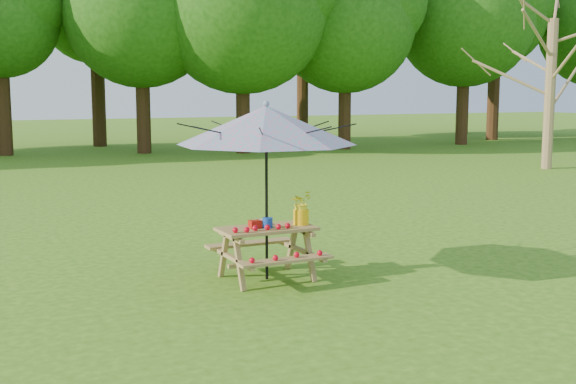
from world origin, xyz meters
name	(u,v)px	position (x,y,z in m)	size (l,w,h in m)	color
picnic_table	(267,254)	(-2.90, 2.87, 0.33)	(1.20, 1.32, 0.67)	olive
patio_umbrella	(266,125)	(-2.90, 2.87, 1.95)	(2.80, 2.80, 2.25)	black
produce_bins	(261,223)	(-2.96, 2.90, 0.72)	(0.28, 0.36, 0.13)	#AB160D
tomatoes_row	(262,228)	(-3.05, 2.69, 0.71)	(0.77, 0.13, 0.07)	red
flower_bucket	(301,207)	(-2.43, 2.85, 0.90)	(0.34, 0.32, 0.44)	yellow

